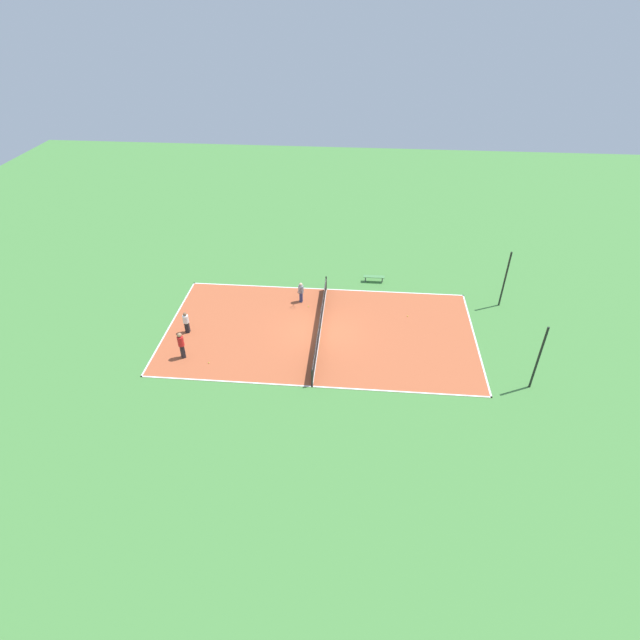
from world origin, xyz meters
name	(u,v)px	position (x,y,z in m)	size (l,w,h in m)	color
ground_plane	(320,332)	(0.00, 0.00, 0.00)	(80.00, 80.00, 0.00)	#47843D
court_surface	(320,331)	(0.00, 0.00, 0.01)	(10.31, 19.44, 0.02)	#B75633
tennis_net	(320,324)	(0.00, 0.00, 0.58)	(10.11, 0.10, 1.09)	black
bench	(374,277)	(-6.47, 3.40, 0.39)	(0.36, 1.53, 0.45)	#4C8C4C
player_near_white	(186,321)	(0.79, -8.30, 0.85)	(0.39, 0.39, 1.47)	black
player_coach_red	(181,344)	(3.25, -7.80, 1.04)	(0.51, 0.51, 1.76)	black
player_baseline_gray	(301,291)	(-3.34, -1.59, 0.86)	(0.94, 0.37, 1.47)	navy
tennis_ball_left_sideline	(209,363)	(3.66, -6.18, 0.06)	(0.07, 0.07, 0.07)	#CCE033
tennis_ball_midcourt	(309,306)	(-2.72, -1.02, 0.06)	(0.07, 0.07, 0.07)	#CCE033
tennis_ball_right_alley	(408,316)	(-2.14, 5.62, 0.06)	(0.07, 0.07, 0.07)	#CCE033
tennis_ball_far_baseline	(321,328)	(-0.36, 0.03, 0.06)	(0.07, 0.07, 0.07)	#CCE033
fence_post_back_left	(505,280)	(-4.08, 11.90, 2.02)	(0.12, 0.12, 4.05)	black
fence_post_back_right	(538,358)	(4.08, 11.90, 2.02)	(0.12, 0.12, 4.05)	black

